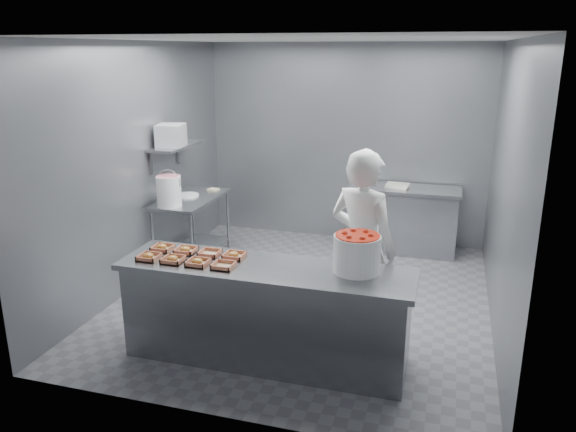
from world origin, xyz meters
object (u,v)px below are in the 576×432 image
at_px(tray_6, 210,253).
at_px(glaze_bucket, 169,190).
at_px(service_counter, 266,313).
at_px(tray_4, 162,247).
at_px(back_counter, 403,219).
at_px(worker, 362,248).
at_px(tray_7, 234,255).
at_px(tray_2, 198,262).
at_px(appliance, 171,135).
at_px(strawberry_tub, 357,252).
at_px(prep_table, 192,221).
at_px(tray_3, 224,265).
at_px(tray_0, 149,256).
at_px(tray_1, 173,259).
at_px(tray_5, 186,250).

xyz_separation_m(tray_6, glaze_bucket, (-1.14, 1.39, 0.17)).
bearing_deg(service_counter, tray_4, 173.28).
xyz_separation_m(back_counter, tray_4, (-1.96, -3.13, 0.47)).
bearing_deg(worker, tray_7, 46.83).
height_order(service_counter, tray_7, tray_7).
relative_size(tray_2, appliance, 0.53).
distance_m(back_counter, strawberry_tub, 3.20).
distance_m(back_counter, tray_4, 3.72).
distance_m(prep_table, tray_3, 2.48).
relative_size(prep_table, glaze_bucket, 2.69).
relative_size(tray_0, tray_1, 1.00).
bearing_deg(back_counter, tray_0, -120.12).
distance_m(tray_7, strawberry_tub, 1.13).
relative_size(tray_0, tray_4, 1.00).
relative_size(tray_5, strawberry_tub, 0.47).
relative_size(tray_4, worker, 0.10).
height_order(service_counter, tray_1, tray_1).
bearing_deg(back_counter, tray_1, -116.98).
xyz_separation_m(tray_0, worker, (1.81, 0.72, 0.01)).
relative_size(tray_4, tray_7, 1.00).
bearing_deg(back_counter, prep_table, -152.99).
bearing_deg(appliance, strawberry_tub, -46.33).
relative_size(tray_6, glaze_bucket, 0.42).
bearing_deg(tray_5, back_counter, 61.20).
height_order(tray_0, worker, worker).
height_order(tray_1, tray_6, tray_1).
height_order(service_counter, tray_6, tray_6).
bearing_deg(appliance, prep_table, 20.42).
bearing_deg(tray_0, tray_7, 19.10).
relative_size(tray_3, appliance, 0.53).
bearing_deg(tray_2, prep_table, 117.33).
height_order(back_counter, appliance, appliance).
relative_size(service_counter, tray_0, 13.88).
xyz_separation_m(service_counter, back_counter, (0.90, 3.25, -0.00)).
bearing_deg(tray_1, strawberry_tub, 8.39).
distance_m(tray_3, tray_7, 0.25).
bearing_deg(prep_table, glaze_bucket, -98.16).
distance_m(back_counter, tray_7, 3.39).
xyz_separation_m(tray_1, tray_7, (0.48, 0.25, 0.00)).
relative_size(tray_3, glaze_bucket, 0.42).
height_order(service_counter, prep_table, same).
relative_size(tray_3, strawberry_tub, 0.47).
bearing_deg(tray_5, appliance, 120.31).
height_order(tray_0, tray_4, same).
xyz_separation_m(tray_1, appliance, (-1.00, 1.96, 0.78)).
bearing_deg(appliance, tray_1, -75.66).
distance_m(service_counter, tray_2, 0.76).
distance_m(prep_table, tray_4, 1.95).
relative_size(tray_6, worker, 0.10).
bearing_deg(glaze_bucket, strawberry_tub, -29.32).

